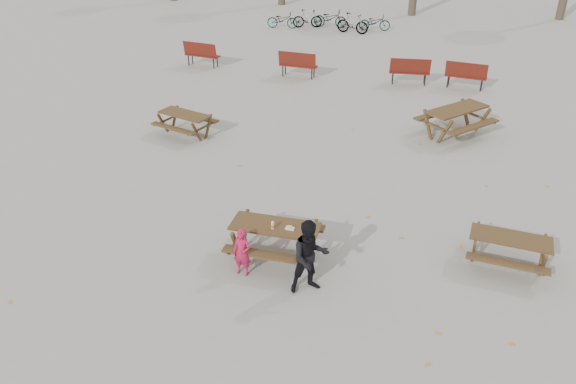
% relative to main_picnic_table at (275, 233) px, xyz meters
% --- Properties ---
extents(ground, '(80.00, 80.00, 0.00)m').
position_rel_main_picnic_table_xyz_m(ground, '(0.00, 0.00, -0.59)').
color(ground, gray).
rests_on(ground, ground).
extents(main_picnic_table, '(1.80, 1.45, 0.78)m').
position_rel_main_picnic_table_xyz_m(main_picnic_table, '(0.00, 0.00, 0.00)').
color(main_picnic_table, '#3C2816').
rests_on(main_picnic_table, ground).
extents(food_tray, '(0.18, 0.11, 0.03)m').
position_rel_main_picnic_table_xyz_m(food_tray, '(0.33, -0.06, 0.21)').
color(food_tray, white).
rests_on(food_tray, main_picnic_table).
extents(bread_roll, '(0.14, 0.06, 0.05)m').
position_rel_main_picnic_table_xyz_m(bread_roll, '(0.33, -0.06, 0.25)').
color(bread_roll, tan).
rests_on(bread_roll, food_tray).
extents(soda_bottle, '(0.07, 0.07, 0.17)m').
position_rel_main_picnic_table_xyz_m(soda_bottle, '(-0.01, -0.13, 0.26)').
color(soda_bottle, silver).
rests_on(soda_bottle, main_picnic_table).
extents(child, '(0.39, 0.28, 1.02)m').
position_rel_main_picnic_table_xyz_m(child, '(-0.47, -0.72, -0.08)').
color(child, '#BA1744').
rests_on(child, ground).
extents(adult, '(0.93, 0.87, 1.52)m').
position_rel_main_picnic_table_xyz_m(adult, '(0.92, -0.85, 0.17)').
color(adult, black).
rests_on(adult, ground).
extents(picnic_table_east, '(1.68, 1.41, 0.67)m').
position_rel_main_picnic_table_xyz_m(picnic_table_east, '(4.61, 0.94, -0.25)').
color(picnic_table_east, '#3C2816').
rests_on(picnic_table_east, ground).
extents(picnic_table_north, '(1.93, 1.72, 0.70)m').
position_rel_main_picnic_table_xyz_m(picnic_table_north, '(-4.41, 5.37, -0.24)').
color(picnic_table_north, '#3C2816').
rests_on(picnic_table_north, ground).
extents(picnic_table_far, '(2.53, 2.57, 0.86)m').
position_rel_main_picnic_table_xyz_m(picnic_table_far, '(3.52, 7.49, -0.16)').
color(picnic_table_far, '#3C2816').
rests_on(picnic_table_far, ground).
extents(park_bench_row, '(12.14, 1.01, 1.03)m').
position_rel_main_picnic_table_xyz_m(park_bench_row, '(-0.88, 12.04, -0.07)').
color(park_bench_row, maroon).
rests_on(park_bench_row, ground).
extents(bicycle_row, '(6.34, 1.71, 1.00)m').
position_rel_main_picnic_table_xyz_m(bicycle_row, '(-2.85, 19.93, -0.14)').
color(bicycle_row, black).
rests_on(bicycle_row, ground).
extents(fallen_leaves, '(11.00, 11.00, 0.01)m').
position_rel_main_picnic_table_xyz_m(fallen_leaves, '(0.50, 2.50, -0.58)').
color(fallen_leaves, '#C37F2E').
rests_on(fallen_leaves, ground).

